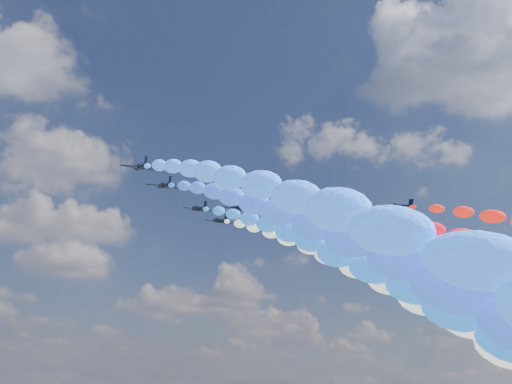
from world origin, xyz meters
TOP-DOWN VIEW (x-y plane):
  - jet_0 at (-30.37, -6.09)m, footprint 8.19×10.97m
  - trail_0 at (-30.37, -60.26)m, footprint 5.80×105.60m
  - jet_1 at (-22.34, 3.07)m, footprint 8.12×10.92m
  - trail_1 at (-22.34, -51.10)m, footprint 5.80×105.60m
  - jet_2 at (-8.97, 16.67)m, footprint 7.96×10.80m
  - trail_2 at (-8.97, -37.50)m, footprint 5.80×105.60m
  - jet_3 at (-0.54, 12.03)m, footprint 8.10×10.91m
  - trail_3 at (-0.54, -42.14)m, footprint 5.80×105.60m
  - jet_4 at (0.19, 24.87)m, footprint 7.86×10.73m
  - trail_4 at (0.19, -29.30)m, footprint 5.80×105.60m
  - jet_5 at (10.45, 14.01)m, footprint 8.22×10.99m
  - trail_5 at (10.45, -40.16)m, footprint 5.80×105.60m
  - jet_6 at (21.16, 5.41)m, footprint 7.94×10.79m
  - jet_7 at (33.22, -6.69)m, footprint 8.33×11.07m

SIDE VIEW (x-z plane):
  - trail_0 at x=-30.37m, z-range 56.89..106.08m
  - trail_1 at x=-22.34m, z-range 56.89..106.08m
  - trail_2 at x=-8.97m, z-range 56.89..106.08m
  - trail_3 at x=-0.54m, z-range 56.89..106.08m
  - trail_4 at x=0.19m, z-range 56.89..106.08m
  - trail_5 at x=10.45m, z-range 56.89..106.08m
  - jet_0 at x=-30.37m, z-range 101.86..106.78m
  - jet_1 at x=-22.34m, z-range 101.86..106.78m
  - jet_2 at x=-8.97m, z-range 101.86..106.78m
  - jet_3 at x=-0.54m, z-range 101.86..106.78m
  - jet_4 at x=0.19m, z-range 101.86..106.78m
  - jet_5 at x=10.45m, z-range 101.86..106.78m
  - jet_6 at x=21.16m, z-range 101.86..106.78m
  - jet_7 at x=33.22m, z-range 101.86..106.78m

